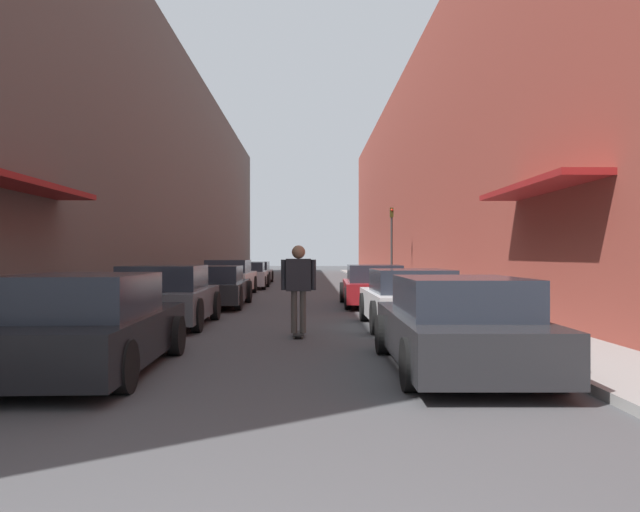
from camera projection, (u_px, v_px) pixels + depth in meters
ground at (298, 293)px, 25.82m from camera, size 132.56×132.56×0.00m
curb_strip_left at (212, 285)px, 31.76m from camera, size 1.80×60.26×0.12m
curb_strip_right at (388, 285)px, 31.92m from camera, size 1.80×60.26×0.12m
building_row_left at (154, 175)px, 31.70m from camera, size 4.90×60.26×11.28m
building_row_right at (444, 176)px, 31.96m from camera, size 4.90×60.26×11.22m
parked_car_left_0 at (86, 326)px, 8.23m from camera, size 1.96×4.42×1.30m
parked_car_left_1 at (166, 297)px, 13.66m from camera, size 1.95×3.97×1.33m
parked_car_left_2 at (212, 286)px, 18.89m from camera, size 2.08×4.76×1.24m
parked_car_left_3 at (229, 278)px, 24.41m from camera, size 1.87×4.52×1.38m
parked_car_left_4 at (247, 276)px, 29.27m from camera, size 1.99×4.04×1.24m
parked_car_left_5 at (253, 273)px, 34.62m from camera, size 2.08×4.36×1.21m
parked_car_right_0 at (458, 326)px, 8.38m from camera, size 1.88×4.39×1.26m
parked_car_right_1 at (410, 299)px, 13.36m from camera, size 1.91×4.04×1.25m
parked_car_right_2 at (373, 286)px, 19.10m from camera, size 1.91×4.36×1.26m
skateboarder at (299, 280)px, 11.84m from camera, size 0.67×0.78×1.74m
traffic_light at (392, 238)px, 29.06m from camera, size 0.16×0.22×3.66m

